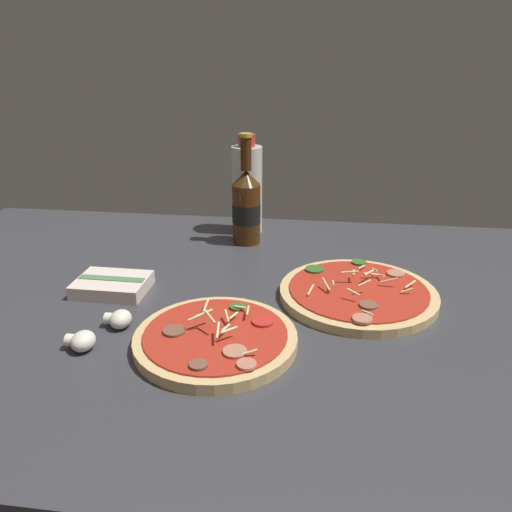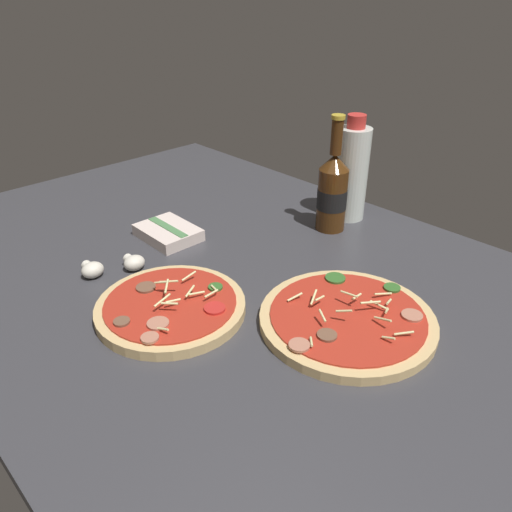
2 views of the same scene
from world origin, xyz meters
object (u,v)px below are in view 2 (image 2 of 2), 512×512
(pizza_near, at_px, (171,307))
(beer_bottle, at_px, (332,191))
(pizza_far, at_px, (347,319))
(oil_bottle, at_px, (352,172))
(dish_towel, at_px, (167,233))
(mushroom_left, at_px, (134,262))
(mushroom_right, at_px, (92,269))

(pizza_near, relative_size, beer_bottle, 0.99)
(pizza_far, distance_m, oil_bottle, 0.41)
(pizza_near, bearing_deg, dish_towel, 146.36)
(pizza_near, relative_size, dish_towel, 1.90)
(mushroom_left, distance_m, mushroom_right, 0.07)
(pizza_far, relative_size, mushroom_left, 6.53)
(mushroom_right, relative_size, dish_towel, 0.34)
(pizza_near, xyz_separation_m, mushroom_right, (-0.19, -0.04, 0.00))
(oil_bottle, distance_m, mushroom_right, 0.57)
(pizza_far, height_order, mushroom_left, pizza_far)
(pizza_near, distance_m, oil_bottle, 0.51)
(mushroom_left, bearing_deg, mushroom_right, -113.31)
(mushroom_right, xyz_separation_m, dish_towel, (-0.03, 0.18, -0.00))
(dish_towel, bearing_deg, mushroom_left, -62.49)
(pizza_far, distance_m, mushroom_right, 0.46)
(beer_bottle, height_order, mushroom_right, beer_bottle)
(beer_bottle, distance_m, mushroom_left, 0.43)
(oil_bottle, bearing_deg, pizza_far, -52.83)
(pizza_far, xyz_separation_m, mushroom_left, (-0.37, -0.15, 0.00))
(pizza_far, relative_size, beer_bottle, 1.13)
(mushroom_right, bearing_deg, pizza_far, 28.36)
(dish_towel, bearing_deg, pizza_near, -33.64)
(mushroom_right, bearing_deg, oil_bottle, 73.39)
(oil_bottle, distance_m, mushroom_left, 0.50)
(pizza_far, relative_size, dish_towel, 2.16)
(pizza_near, bearing_deg, mushroom_left, 169.35)
(pizza_near, height_order, pizza_far, pizza_near)
(beer_bottle, xyz_separation_m, mushroom_left, (-0.14, -0.40, -0.07))
(oil_bottle, bearing_deg, dish_towel, -118.49)
(mushroom_right, bearing_deg, beer_bottle, 69.88)
(mushroom_right, bearing_deg, mushroom_left, 66.69)
(pizza_far, bearing_deg, mushroom_left, -158.18)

